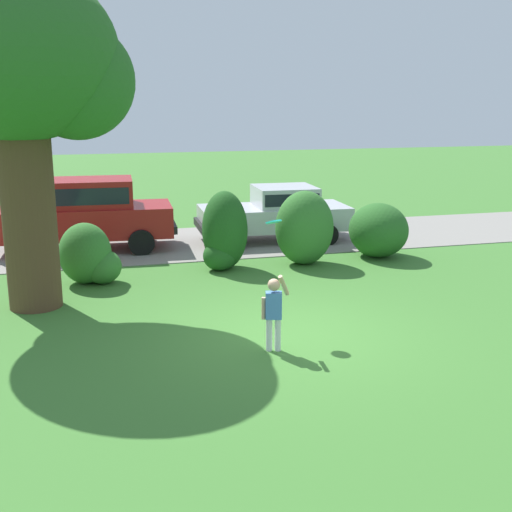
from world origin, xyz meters
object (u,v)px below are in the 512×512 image
object	(u,v)px
parked_suv	(86,211)
frisbee	(274,222)
oak_tree_large	(24,71)
parked_sedan	(277,211)
child_thrower	(274,308)

from	to	relation	value
parked_suv	frisbee	world-z (taller)	frisbee
oak_tree_large	parked_sedan	xyz separation A→B (m)	(6.24, 4.60, -3.63)
parked_sedan	frisbee	xyz separation A→B (m)	(-2.21, -7.10, 1.08)
parked_sedan	oak_tree_large	bearing A→B (deg)	-143.65
parked_sedan	frisbee	distance (m)	7.51
child_thrower	frisbee	world-z (taller)	frisbee
oak_tree_large	frisbee	xyz separation A→B (m)	(4.04, -2.50, -2.55)
parked_sedan	frisbee	size ratio (longest dim) A/B	15.35
oak_tree_large	parked_suv	xyz separation A→B (m)	(0.95, 4.73, -3.40)
parked_sedan	parked_suv	distance (m)	5.30
oak_tree_large	parked_suv	distance (m)	5.91
oak_tree_large	parked_sedan	size ratio (longest dim) A/B	1.42
parked_suv	oak_tree_large	bearing A→B (deg)	-101.35
parked_suv	child_thrower	world-z (taller)	parked_suv
child_thrower	frisbee	size ratio (longest dim) A/B	4.42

